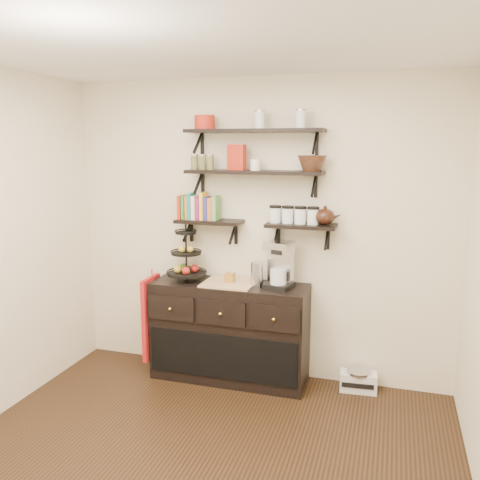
{
  "coord_description": "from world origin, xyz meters",
  "views": [
    {
      "loc": [
        1.17,
        -2.64,
        2.12
      ],
      "look_at": [
        0.02,
        1.15,
        1.37
      ],
      "focal_mm": 38.0,
      "sensor_mm": 36.0,
      "label": 1
    }
  ],
  "objects_px": {
    "coffee_maker": "(280,265)",
    "sideboard": "(230,331)",
    "radio": "(358,381)",
    "fruit_stand": "(187,261)"
  },
  "relations": [
    {
      "from": "fruit_stand",
      "to": "coffee_maker",
      "type": "relative_size",
      "value": 1.28
    },
    {
      "from": "radio",
      "to": "fruit_stand",
      "type": "bearing_deg",
      "value": 179.06
    },
    {
      "from": "sideboard",
      "to": "fruit_stand",
      "type": "xyz_separation_m",
      "value": [
        -0.41,
        0.0,
        0.63
      ]
    },
    {
      "from": "sideboard",
      "to": "fruit_stand",
      "type": "distance_m",
      "value": 0.75
    },
    {
      "from": "sideboard",
      "to": "radio",
      "type": "xyz_separation_m",
      "value": [
        1.15,
        0.09,
        -0.36
      ]
    },
    {
      "from": "fruit_stand",
      "to": "coffee_maker",
      "type": "xyz_separation_m",
      "value": [
        0.86,
        0.02,
        0.01
      ]
    },
    {
      "from": "sideboard",
      "to": "radio",
      "type": "bearing_deg",
      "value": 4.42
    },
    {
      "from": "coffee_maker",
      "to": "sideboard",
      "type": "bearing_deg",
      "value": -161.08
    },
    {
      "from": "sideboard",
      "to": "radio",
      "type": "height_order",
      "value": "sideboard"
    },
    {
      "from": "sideboard",
      "to": "coffee_maker",
      "type": "distance_m",
      "value": 0.78
    }
  ]
}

